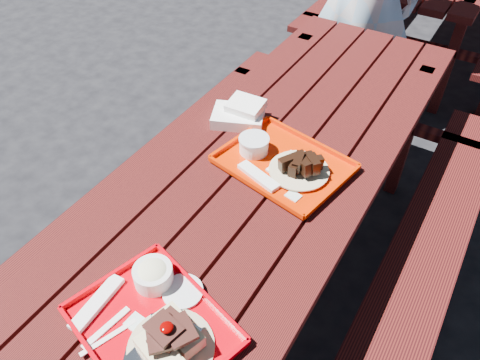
{
  "coord_description": "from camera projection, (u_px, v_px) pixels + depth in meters",
  "views": [
    {
      "loc": [
        0.55,
        -1.05,
        1.82
      ],
      "look_at": [
        0.0,
        -0.15,
        0.82
      ],
      "focal_mm": 35.0,
      "sensor_mm": 36.0,
      "label": 1
    }
  ],
  "objects": [
    {
      "name": "ground",
      "position": [
        257.0,
        292.0,
        2.11
      ],
      "size": [
        60.0,
        60.0,
        0.0
      ],
      "primitive_type": "plane",
      "color": "black",
      "rests_on": "ground"
    },
    {
      "name": "white_cloth",
      "position": [
        240.0,
        114.0,
        1.78
      ],
      "size": [
        0.23,
        0.2,
        0.08
      ],
      "color": "white",
      "rests_on": "picnic_table_near"
    },
    {
      "name": "far_tray",
      "position": [
        281.0,
        162.0,
        1.59
      ],
      "size": [
        0.47,
        0.4,
        0.07
      ],
      "color": "red",
      "rests_on": "picnic_table_near"
    },
    {
      "name": "picnic_table_near",
      "position": [
        261.0,
        207.0,
        1.73
      ],
      "size": [
        1.41,
        2.4,
        0.75
      ],
      "color": "#49120E",
      "rests_on": "ground"
    },
    {
      "name": "near_tray",
      "position": [
        157.0,
        317.0,
        1.16
      ],
      "size": [
        0.47,
        0.41,
        0.13
      ],
      "color": "#C8000B",
      "rests_on": "picnic_table_near"
    }
  ]
}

